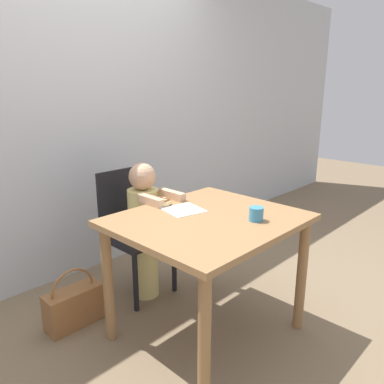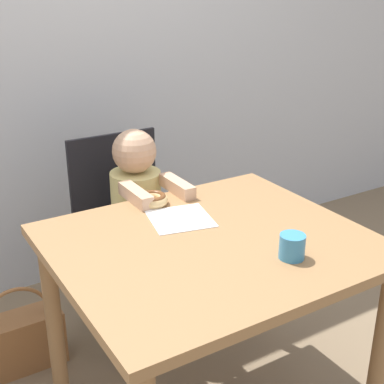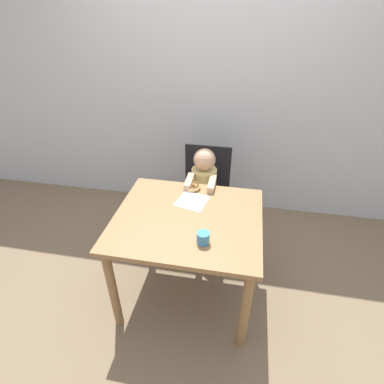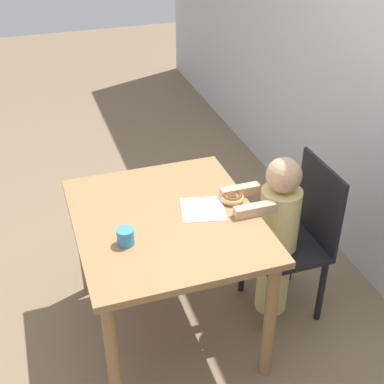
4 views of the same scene
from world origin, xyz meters
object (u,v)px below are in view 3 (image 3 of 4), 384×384
Objects in this scene: handbag at (150,220)px; cup at (203,238)px; child_figure at (203,197)px; donut at (193,186)px; chair at (205,194)px.

cup is (0.66, -0.87, 0.65)m from handbag.
handbag is 1.27m from cup.
child_figure is 0.36m from donut.
handbag is at bearing -172.93° from chair.
cup reaches higher than donut.
chair reaches higher than cup.
child_figure is at bearing 98.30° from cup.
cup is (0.17, -0.58, 0.02)m from donut.
chair reaches higher than handbag.
handbag is 4.88× the size of cup.
chair is 0.13m from child_figure.
chair is 7.60× the size of donut.
cup is (0.12, -0.94, 0.32)m from chair.
chair is 2.34× the size of handbag.
child_figure is 0.66m from handbag.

